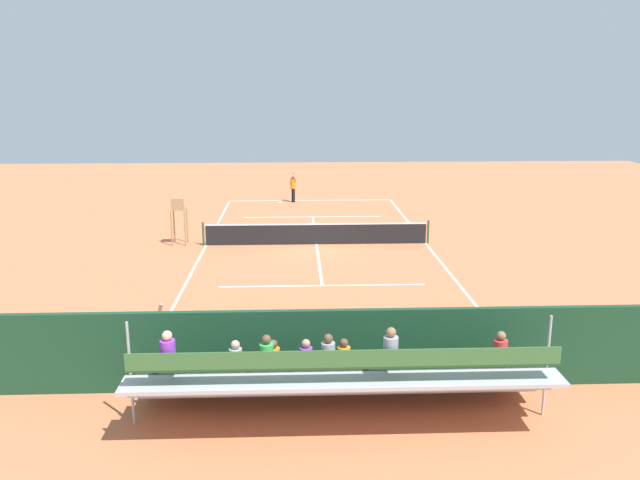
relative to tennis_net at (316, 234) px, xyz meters
The scene contains 12 objects.
ground_plane 0.50m from the tennis_net, ahead, with size 60.00×60.00×0.00m, color #CC7047.
court_line_markings 0.50m from the tennis_net, 90.00° to the right, with size 10.10×22.20×0.01m.
tennis_net is the anchor object (origin of this frame).
backdrop_wall 14.01m from the tennis_net, 90.00° to the left, with size 18.00×0.16×2.00m, color #194228.
bleacher_stand 15.34m from the tennis_net, 89.66° to the left, with size 9.06×2.40×2.48m.
umpire_chair 6.26m from the tennis_net, ahead, with size 0.67×0.67×2.14m.
courtside_bench 13.72m from the tennis_net, 104.62° to the left, with size 1.80×0.40×0.93m.
equipment_bag 13.52m from the tennis_net, 97.64° to the left, with size 0.90×0.36×0.36m, color #334C8C.
tennis_player 10.57m from the tennis_net, 84.26° to the right, with size 0.47×0.56×1.93m.
tennis_racket 10.44m from the tennis_net, 79.65° to the right, with size 0.32×0.57×0.03m.
tennis_ball_near 8.30m from the tennis_net, 74.90° to the right, with size 0.07×0.07×0.07m, color #CCDB33.
line_judge 14.11m from the tennis_net, 71.82° to the left, with size 0.44×0.56×1.93m.
Camera 1 is at (0.97, 28.18, 7.24)m, focal length 35.94 mm.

